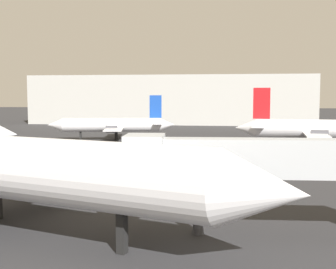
{
  "coord_description": "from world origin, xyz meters",
  "views": [
    {
      "loc": [
        4.62,
        -6.35,
        8.74
      ],
      "look_at": [
        -3.81,
        54.81,
        3.19
      ],
      "focal_mm": 46.73,
      "sensor_mm": 36.0,
      "label": 1
    }
  ],
  "objects": [
    {
      "name": "airplane_far_left",
      "position": [
        18.69,
        64.73,
        3.43
      ],
      "size": [
        26.56,
        19.42,
        9.95
      ],
      "rotation": [
        0.0,
        0.0,
        -0.1
      ],
      "color": "white",
      "rests_on": "ground_plane"
    },
    {
      "name": "airplane_far_right",
      "position": [
        -17.73,
        76.38,
        2.99
      ],
      "size": [
        24.67,
        21.02,
        8.75
      ],
      "rotation": [
        0.0,
        0.0,
        3.33
      ],
      "color": "white",
      "rests_on": "ground_plane"
    },
    {
      "name": "jet_bridge",
      "position": [
        6.39,
        20.79,
        4.75
      ],
      "size": [
        18.22,
        3.43,
        6.29
      ],
      "rotation": [
        0.0,
        0.0,
        -3.07
      ],
      "color": "#B2B7BC",
      "rests_on": "ground_plane"
    },
    {
      "name": "terminal_building",
      "position": [
        -13.04,
        131.94,
        7.36
      ],
      "size": [
        85.51,
        25.05,
        14.73
      ],
      "primitive_type": "cube",
      "color": "#B7B7B2",
      "rests_on": "ground_plane"
    }
  ]
}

